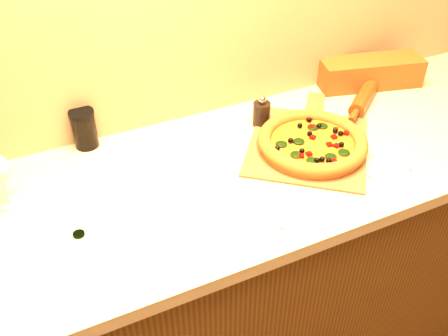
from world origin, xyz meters
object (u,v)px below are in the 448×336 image
pizza_peel (308,143)px  pizza (312,142)px  rolling_pin (366,94)px  dark_jar (84,129)px  pepper_grinder (261,113)px

pizza_peel → pizza: bearing=-68.1°
pizza_peel → rolling_pin: 0.35m
dark_jar → pizza: bearing=-27.5°
pizza_peel → pepper_grinder: pepper_grinder is taller
pizza_peel → dark_jar: size_ratio=4.42×
pizza_peel → pizza: pizza is taller
pizza → pepper_grinder: (-0.07, 0.19, 0.01)m
rolling_pin → dark_jar: (-0.93, 0.14, 0.03)m
pizza → pepper_grinder: 0.20m
pizza → dark_jar: dark_jar is taller
pizza → rolling_pin: pizza is taller
pizza → rolling_pin: size_ratio=1.03×
rolling_pin → pizza: bearing=-152.8°
pizza → dark_jar: 0.68m
pizza → dark_jar: (-0.60, 0.31, 0.03)m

